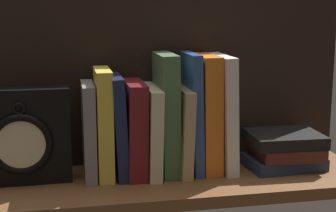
{
  "coord_description": "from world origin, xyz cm",
  "views": [
    {
      "loc": [
        -19.2,
        -100.88,
        36.03
      ],
      "look_at": [
        2.16,
        3.8,
        14.66
      ],
      "focal_mm": 54.29,
      "sensor_mm": 36.0,
      "label": 1
    }
  ],
  "objects_px": {
    "book_gray_chess": "(89,131)",
    "book_yellow_seinlanguage": "(104,123)",
    "book_orange_pandolfini": "(207,113)",
    "book_maroon_dawkins": "(135,129)",
    "framed_clock": "(22,137)",
    "book_cream_twain": "(151,130)",
    "book_stack_side": "(285,150)",
    "book_white_catcher": "(222,113)",
    "book_green_romantic": "(166,114)",
    "book_navy_bierce": "(118,126)",
    "book_tan_shortstories": "(181,130)",
    "book_blue_modern": "(192,113)"
  },
  "relations": [
    {
      "from": "book_yellow_seinlanguage",
      "to": "book_orange_pandolfini",
      "type": "distance_m",
      "value": 0.23
    },
    {
      "from": "book_blue_modern",
      "to": "book_orange_pandolfini",
      "type": "height_order",
      "value": "book_blue_modern"
    },
    {
      "from": "book_orange_pandolfini",
      "to": "book_white_catcher",
      "type": "xyz_separation_m",
      "value": [
        0.04,
        0.0,
        -0.0
      ]
    },
    {
      "from": "book_green_romantic",
      "to": "book_white_catcher",
      "type": "relative_size",
      "value": 1.02
    },
    {
      "from": "book_gray_chess",
      "to": "book_stack_side",
      "type": "height_order",
      "value": "book_gray_chess"
    },
    {
      "from": "book_orange_pandolfini",
      "to": "framed_clock",
      "type": "height_order",
      "value": "book_orange_pandolfini"
    },
    {
      "from": "book_yellow_seinlanguage",
      "to": "book_navy_bierce",
      "type": "relative_size",
      "value": 1.07
    },
    {
      "from": "book_tan_shortstories",
      "to": "framed_clock",
      "type": "xyz_separation_m",
      "value": [
        -0.33,
        -0.01,
        0.0
      ]
    },
    {
      "from": "book_tan_shortstories",
      "to": "book_stack_side",
      "type": "relative_size",
      "value": 1.08
    },
    {
      "from": "book_gray_chess",
      "to": "book_green_romantic",
      "type": "distance_m",
      "value": 0.17
    },
    {
      "from": "book_gray_chess",
      "to": "book_green_romantic",
      "type": "xyz_separation_m",
      "value": [
        0.17,
        0.0,
        0.03
      ]
    },
    {
      "from": "book_tan_shortstories",
      "to": "book_blue_modern",
      "type": "xyz_separation_m",
      "value": [
        0.02,
        0.0,
        0.04
      ]
    },
    {
      "from": "book_yellow_seinlanguage",
      "to": "book_cream_twain",
      "type": "relative_size",
      "value": 1.21
    },
    {
      "from": "book_gray_chess",
      "to": "book_yellow_seinlanguage",
      "type": "relative_size",
      "value": 0.87
    },
    {
      "from": "book_cream_twain",
      "to": "book_white_catcher",
      "type": "height_order",
      "value": "book_white_catcher"
    },
    {
      "from": "book_yellow_seinlanguage",
      "to": "book_tan_shortstories",
      "type": "relative_size",
      "value": 1.24
    },
    {
      "from": "book_cream_twain",
      "to": "book_white_catcher",
      "type": "xyz_separation_m",
      "value": [
        0.16,
        0.0,
        0.03
      ]
    },
    {
      "from": "book_orange_pandolfini",
      "to": "book_gray_chess",
      "type": "bearing_deg",
      "value": 180.0
    },
    {
      "from": "book_navy_bierce",
      "to": "framed_clock",
      "type": "height_order",
      "value": "book_navy_bierce"
    },
    {
      "from": "book_gray_chess",
      "to": "book_orange_pandolfini",
      "type": "bearing_deg",
      "value": 0.0
    },
    {
      "from": "book_blue_modern",
      "to": "book_maroon_dawkins",
      "type": "bearing_deg",
      "value": 180.0
    },
    {
      "from": "book_navy_bierce",
      "to": "book_stack_side",
      "type": "distance_m",
      "value": 0.38
    },
    {
      "from": "book_navy_bierce",
      "to": "book_white_catcher",
      "type": "xyz_separation_m",
      "value": [
        0.23,
        0.0,
        0.02
      ]
    },
    {
      "from": "book_cream_twain",
      "to": "book_stack_side",
      "type": "distance_m",
      "value": 0.31
    },
    {
      "from": "book_cream_twain",
      "to": "book_stack_side",
      "type": "relative_size",
      "value": 1.1
    },
    {
      "from": "book_navy_bierce",
      "to": "book_tan_shortstories",
      "type": "distance_m",
      "value": 0.14
    },
    {
      "from": "framed_clock",
      "to": "book_maroon_dawkins",
      "type": "bearing_deg",
      "value": 2.64
    },
    {
      "from": "book_stack_side",
      "to": "book_green_romantic",
      "type": "bearing_deg",
      "value": 174.76
    },
    {
      "from": "book_yellow_seinlanguage",
      "to": "book_orange_pandolfini",
      "type": "xyz_separation_m",
      "value": [
        0.22,
        0.0,
        0.01
      ]
    },
    {
      "from": "book_gray_chess",
      "to": "book_orange_pandolfini",
      "type": "relative_size",
      "value": 0.79
    },
    {
      "from": "book_navy_bierce",
      "to": "book_white_catcher",
      "type": "bearing_deg",
      "value": 0.0
    },
    {
      "from": "book_navy_bierce",
      "to": "book_blue_modern",
      "type": "xyz_separation_m",
      "value": [
        0.16,
        0.0,
        0.02
      ]
    },
    {
      "from": "book_navy_bierce",
      "to": "book_stack_side",
      "type": "xyz_separation_m",
      "value": [
        0.37,
        -0.02,
        -0.07
      ]
    },
    {
      "from": "book_maroon_dawkins",
      "to": "framed_clock",
      "type": "height_order",
      "value": "book_maroon_dawkins"
    },
    {
      "from": "book_green_romantic",
      "to": "book_tan_shortstories",
      "type": "bearing_deg",
      "value": 0.0
    },
    {
      "from": "book_cream_twain",
      "to": "book_green_romantic",
      "type": "relative_size",
      "value": 0.73
    },
    {
      "from": "book_tan_shortstories",
      "to": "book_white_catcher",
      "type": "xyz_separation_m",
      "value": [
        0.09,
        0.0,
        0.03
      ]
    },
    {
      "from": "book_white_catcher",
      "to": "framed_clock",
      "type": "distance_m",
      "value": 0.43
    },
    {
      "from": "book_green_romantic",
      "to": "book_orange_pandolfini",
      "type": "relative_size",
      "value": 1.02
    },
    {
      "from": "book_navy_bierce",
      "to": "book_stack_side",
      "type": "bearing_deg",
      "value": -3.77
    },
    {
      "from": "book_gray_chess",
      "to": "book_yellow_seinlanguage",
      "type": "bearing_deg",
      "value": 0.0
    },
    {
      "from": "framed_clock",
      "to": "book_stack_side",
      "type": "bearing_deg",
      "value": -1.38
    },
    {
      "from": "book_cream_twain",
      "to": "book_green_romantic",
      "type": "distance_m",
      "value": 0.05
    },
    {
      "from": "book_tan_shortstories",
      "to": "book_white_catcher",
      "type": "distance_m",
      "value": 0.1
    },
    {
      "from": "book_green_romantic",
      "to": "book_tan_shortstories",
      "type": "relative_size",
      "value": 1.4
    },
    {
      "from": "book_navy_bierce",
      "to": "book_cream_twain",
      "type": "distance_m",
      "value": 0.07
    },
    {
      "from": "book_green_romantic",
      "to": "framed_clock",
      "type": "height_order",
      "value": "book_green_romantic"
    },
    {
      "from": "book_navy_bierce",
      "to": "book_blue_modern",
      "type": "distance_m",
      "value": 0.16
    },
    {
      "from": "book_gray_chess",
      "to": "framed_clock",
      "type": "relative_size",
      "value": 1.02
    },
    {
      "from": "book_yellow_seinlanguage",
      "to": "book_cream_twain",
      "type": "distance_m",
      "value": 0.1
    }
  ]
}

